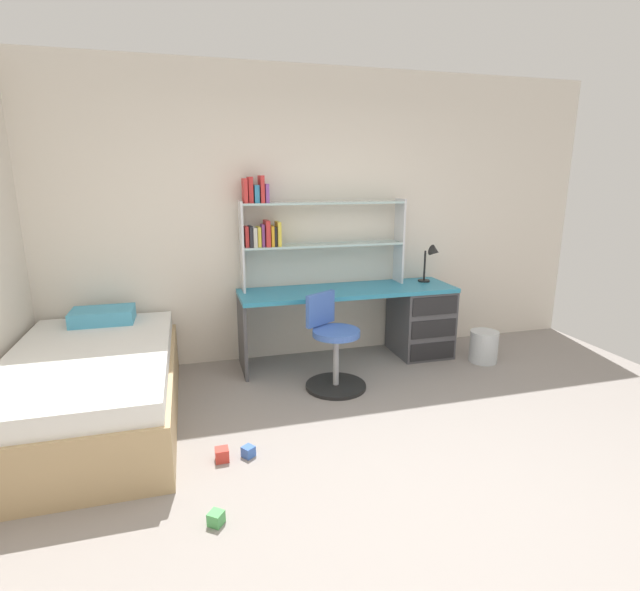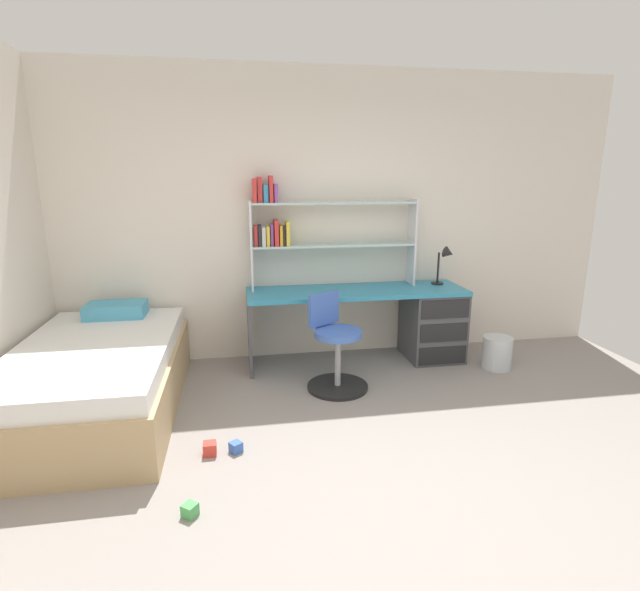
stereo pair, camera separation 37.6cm
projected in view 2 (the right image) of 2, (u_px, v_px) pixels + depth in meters
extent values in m
cube|color=gray|center=(398.00, 516.00, 2.57)|extent=(5.96, 5.99, 0.02)
cube|color=silver|center=(320.00, 218.00, 4.65)|extent=(5.96, 0.06, 2.75)
cube|color=teal|center=(357.00, 292.00, 4.53)|extent=(2.07, 0.58, 0.04)
cube|color=#4C4C51|center=(432.00, 324.00, 4.75)|extent=(0.52, 0.55, 0.68)
cube|color=#4C4C51|center=(250.00, 334.00, 4.46)|extent=(0.03, 0.52, 0.68)
cube|color=black|center=(442.00, 356.00, 4.53)|extent=(0.47, 0.01, 0.17)
cube|color=black|center=(444.00, 333.00, 4.48)|extent=(0.47, 0.01, 0.17)
cube|color=black|center=(446.00, 309.00, 4.42)|extent=(0.47, 0.01, 0.17)
cube|color=silver|center=(251.00, 246.00, 4.43)|extent=(0.02, 0.22, 0.83)
cube|color=silver|center=(412.00, 242.00, 4.69)|extent=(0.02, 0.22, 0.83)
cube|color=silver|center=(334.00, 245.00, 4.56)|extent=(1.55, 0.22, 0.02)
cube|color=silver|center=(334.00, 203.00, 4.47)|extent=(1.55, 0.22, 0.02)
cube|color=red|center=(256.00, 236.00, 4.42)|extent=(0.03, 0.13, 0.19)
cube|color=#26262D|center=(260.00, 235.00, 4.42)|extent=(0.03, 0.16, 0.19)
cube|color=beige|center=(263.00, 236.00, 4.43)|extent=(0.03, 0.19, 0.18)
cube|color=yellow|center=(268.00, 236.00, 4.44)|extent=(0.03, 0.16, 0.18)
cube|color=purple|center=(272.00, 235.00, 4.44)|extent=(0.03, 0.12, 0.20)
cube|color=red|center=(276.00, 233.00, 4.44)|extent=(0.04, 0.20, 0.24)
cube|color=gold|center=(281.00, 235.00, 4.46)|extent=(0.03, 0.17, 0.19)
cube|color=#26262D|center=(284.00, 236.00, 4.46)|extent=(0.02, 0.14, 0.18)
cube|color=yellow|center=(287.00, 233.00, 4.46)|extent=(0.03, 0.18, 0.22)
cube|color=red|center=(254.00, 190.00, 4.32)|extent=(0.03, 0.20, 0.22)
cube|color=red|center=(260.00, 190.00, 4.33)|extent=(0.04, 0.13, 0.23)
cube|color=#338CBF|center=(266.00, 194.00, 4.34)|extent=(0.04, 0.15, 0.16)
cube|color=red|center=(271.00, 189.00, 4.34)|extent=(0.03, 0.20, 0.24)
cube|color=purple|center=(276.00, 193.00, 4.36)|extent=(0.03, 0.16, 0.17)
cylinder|color=black|center=(437.00, 283.00, 4.76)|extent=(0.12, 0.12, 0.02)
cylinder|color=black|center=(438.00, 268.00, 4.73)|extent=(0.02, 0.02, 0.30)
cone|color=black|center=(449.00, 253.00, 4.65)|extent=(0.12, 0.11, 0.13)
cylinder|color=black|center=(338.00, 386.00, 4.10)|extent=(0.52, 0.52, 0.03)
cylinder|color=#A5A8AD|center=(338.00, 363.00, 4.04)|extent=(0.05, 0.05, 0.47)
cylinder|color=#3F66BF|center=(338.00, 333.00, 3.98)|extent=(0.40, 0.40, 0.05)
cube|color=#3F66BF|center=(324.00, 309.00, 4.07)|extent=(0.29, 0.20, 0.28)
cube|color=tan|center=(98.00, 387.00, 3.63)|extent=(1.15, 1.98, 0.42)
cube|color=white|center=(94.00, 353.00, 3.56)|extent=(1.09, 1.92, 0.14)
cube|color=#4CA5CC|center=(116.00, 310.00, 4.24)|extent=(0.50, 0.32, 0.12)
cylinder|color=silver|center=(497.00, 353.00, 4.50)|extent=(0.27, 0.27, 0.31)
cube|color=red|center=(210.00, 449.00, 3.11)|extent=(0.09, 0.09, 0.08)
cube|color=#479E51|center=(190.00, 510.00, 2.55)|extent=(0.10, 0.10, 0.07)
cube|color=#3860B7|center=(236.00, 447.00, 3.14)|extent=(0.10, 0.10, 0.07)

